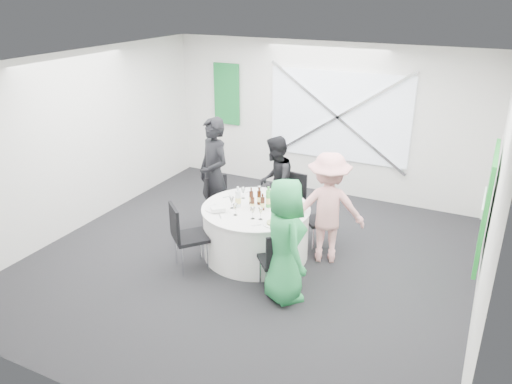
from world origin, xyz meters
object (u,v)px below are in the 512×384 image
at_px(banquet_table, 256,231).
at_px(green_water_bottle, 268,199).
at_px(person_woman_green, 285,241).
at_px(chair_back_left, 220,200).
at_px(person_man_back, 275,182).
at_px(chair_front_left, 184,232).
at_px(person_woman_pink, 328,208).
at_px(chair_back, 292,196).
at_px(chair_back_right, 325,215).
at_px(person_man_back_left, 214,174).
at_px(clear_water_bottle, 238,199).
at_px(chair_front_right, 278,258).

height_order(banquet_table, green_water_bottle, green_water_bottle).
bearing_deg(banquet_table, person_woman_green, -45.77).
xyz_separation_m(chair_back_left, person_man_back, (0.74, 0.51, 0.25)).
bearing_deg(chair_front_left, banquet_table, -90.00).
xyz_separation_m(banquet_table, person_woman_pink, (0.96, 0.33, 0.43)).
distance_m(chair_back, chair_back_right, 0.81).
bearing_deg(green_water_bottle, person_woman_pink, 16.10).
bearing_deg(person_man_back_left, clear_water_bottle, -11.02).
distance_m(chair_back, clear_water_bottle, 1.31).
distance_m(chair_back, person_woman_green, 2.08).
xyz_separation_m(chair_front_right, person_woman_pink, (0.28, 1.10, 0.30)).
xyz_separation_m(chair_back_left, chair_front_left, (0.19, -1.31, 0.06)).
bearing_deg(chair_back_right, person_man_back_left, -126.76).
bearing_deg(person_man_back, chair_front_left, -25.49).
distance_m(chair_back_right, chair_front_left, 2.14).
height_order(chair_back_right, person_woman_pink, person_woman_pink).
relative_size(chair_back, person_woman_pink, 0.55).
relative_size(chair_back_right, person_man_back, 0.57).
bearing_deg(chair_front_right, person_woman_pink, -145.77).
height_order(chair_front_right, person_man_back, person_man_back).
bearing_deg(chair_back_right, green_water_bottle, -88.27).
bearing_deg(person_man_back_left, chair_front_right, -9.31).
relative_size(chair_front_right, person_woman_pink, 0.54).
height_order(person_man_back_left, person_woman_green, person_man_back_left).
relative_size(chair_back_right, chair_front_right, 0.99).
distance_m(chair_back_left, chair_front_left, 1.33).
xyz_separation_m(banquet_table, chair_front_left, (-0.70, -0.80, 0.20)).
height_order(person_woman_green, green_water_bottle, person_woman_green).
bearing_deg(chair_front_right, banquet_table, -90.00).
bearing_deg(chair_back_left, clear_water_bottle, -102.75).
bearing_deg(banquet_table, clear_water_bottle, -160.12).
xyz_separation_m(person_man_back, green_water_bottle, (0.31, -0.93, 0.13)).
relative_size(chair_back_left, green_water_bottle, 2.82).
height_order(person_woman_pink, clear_water_bottle, person_woman_pink).
bearing_deg(green_water_bottle, chair_back, 92.52).
xyz_separation_m(banquet_table, green_water_bottle, (0.15, 0.10, 0.50)).
relative_size(person_man_back, clear_water_bottle, 4.90).
height_order(chair_back, person_man_back, person_man_back).
bearing_deg(person_man_back, banquet_table, 0.00).
height_order(banquet_table, clear_water_bottle, clear_water_bottle).
height_order(chair_front_right, green_water_bottle, green_water_bottle).
xyz_separation_m(chair_back_right, person_man_back, (-0.96, 0.31, 0.25)).
bearing_deg(person_woman_pink, banquet_table, -0.00).
distance_m(person_man_back_left, clear_water_bottle, 1.01).
distance_m(person_man_back, person_woman_pink, 1.32).
distance_m(chair_front_left, person_woman_green, 1.52).
relative_size(chair_back, chair_front_right, 1.02).
height_order(person_woman_green, clear_water_bottle, person_woman_green).
relative_size(chair_back, chair_front_left, 0.91).
height_order(chair_back_left, person_woman_green, person_woman_green).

